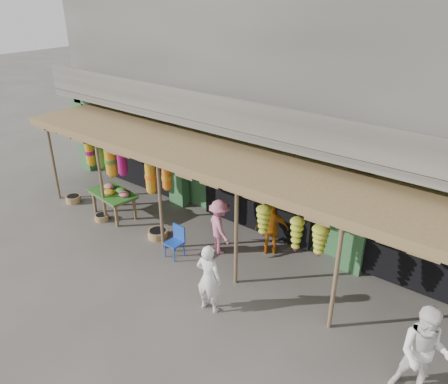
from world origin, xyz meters
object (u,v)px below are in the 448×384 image
Objects in this scene: person_front at (209,278)px; person_vendor at (272,228)px; flower_table at (114,194)px; blue_chair at (176,240)px; person_right at (424,354)px; person_shopper at (220,227)px.

person_front reaches higher than person_vendor.
person_front is 1.11× the size of person_vendor.
flower_table is 3.10m from blue_chair.
person_vendor is (-4.48, 2.23, -0.19)m from person_right.
person_right reaches higher than blue_chair.
blue_chair is 2.37m from person_front.
person_front reaches higher than blue_chair.
blue_chair is at bearing 75.84° from person_shopper.
flower_table is at bearing -19.57° from person_vendor.
flower_table is 1.10× the size of person_vendor.
person_vendor is 1.39m from person_shopper.
blue_chair is at bearing 7.52° from person_vendor.
person_vendor is 0.97× the size of person_shopper.
person_shopper reaches higher than person_vendor.
person_vendor reaches higher than blue_chair.
person_right is at bearing 178.98° from person_front.
person_right is (6.40, -0.55, 0.45)m from blue_chair.
flower_table is 0.88× the size of person_right.
person_shopper is (0.80, 0.85, 0.29)m from blue_chair.
flower_table reaches higher than blue_chair.
person_right is (9.46, -0.99, 0.19)m from flower_table.
person_front is 0.89× the size of person_right.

